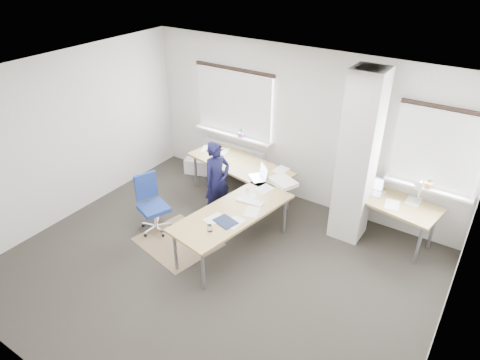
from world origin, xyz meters
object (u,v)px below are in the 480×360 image
Objects in this scene: desk_side at (393,203)px; desk_main at (239,188)px; person at (217,181)px; task_chair at (154,215)px.

desk_main is at bearing -147.28° from desk_side.
person is (-2.69, -0.97, 0.02)m from desk_side.
desk_main is at bearing 61.08° from task_chair.
task_chair is at bearing -129.03° from desk_main.
task_chair reaches higher than desk_main.
person is at bearing 74.97° from task_chair.
person is (0.65, 0.92, 0.43)m from task_chair.
person is (-0.44, -0.02, 0.01)m from desk_main.
desk_side reaches higher than task_chair.
person reaches higher than desk_main.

